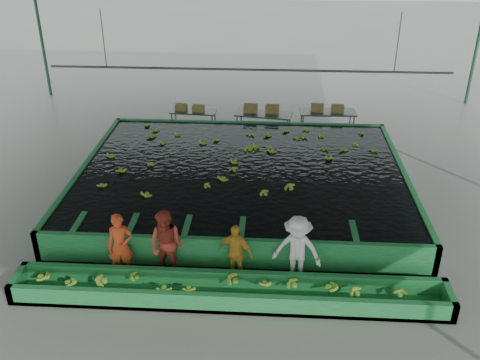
# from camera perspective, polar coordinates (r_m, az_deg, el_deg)

# --- Properties ---
(ground) EXTENTS (80.00, 80.00, 0.00)m
(ground) POSITION_cam_1_polar(r_m,az_deg,el_deg) (15.54, -0.12, -4.12)
(ground) COLOR gray
(ground) RESTS_ON ground
(shed_roof) EXTENTS (20.00, 22.00, 0.04)m
(shed_roof) POSITION_cam_1_polar(r_m,az_deg,el_deg) (13.61, -0.14, 14.13)
(shed_roof) COLOR gray
(shed_roof) RESTS_ON shed_posts
(shed_posts) EXTENTS (20.00, 22.00, 5.00)m
(shed_posts) POSITION_cam_1_polar(r_m,az_deg,el_deg) (14.39, -0.13, 4.40)
(shed_posts) COLOR #245539
(shed_posts) RESTS_ON ground
(flotation_tank) EXTENTS (10.00, 8.00, 0.90)m
(flotation_tank) POSITION_cam_1_polar(r_m,az_deg,el_deg) (16.62, 0.22, -0.10)
(flotation_tank) COLOR #207B39
(flotation_tank) RESTS_ON ground
(tank_water) EXTENTS (9.70, 7.70, 0.00)m
(tank_water) POSITION_cam_1_polar(r_m,az_deg,el_deg) (16.44, 0.22, 1.13)
(tank_water) COLOR black
(tank_water) RESTS_ON flotation_tank
(sorting_trough) EXTENTS (10.00, 1.00, 0.50)m
(sorting_trough) POSITION_cam_1_polar(r_m,az_deg,el_deg) (12.46, -1.21, -11.79)
(sorting_trough) COLOR #207B39
(sorting_trough) RESTS_ON ground
(cableway_rail) EXTENTS (0.08, 0.08, 14.00)m
(cableway_rail) POSITION_cam_1_polar(r_m,az_deg,el_deg) (18.95, 0.87, 11.69)
(cableway_rail) COLOR #59605B
(cableway_rail) RESTS_ON shed_roof
(rail_hanger_left) EXTENTS (0.04, 0.04, 2.00)m
(rail_hanger_left) POSITION_cam_1_polar(r_m,az_deg,el_deg) (19.58, -14.37, 14.41)
(rail_hanger_left) COLOR #59605B
(rail_hanger_left) RESTS_ON shed_roof
(rail_hanger_right) EXTENTS (0.04, 0.04, 2.00)m
(rail_hanger_right) POSITION_cam_1_polar(r_m,az_deg,el_deg) (19.13, 16.49, 13.86)
(rail_hanger_right) COLOR #59605B
(rail_hanger_right) RESTS_ON shed_roof
(worker_a) EXTENTS (0.68, 0.51, 1.68)m
(worker_a) POSITION_cam_1_polar(r_m,az_deg,el_deg) (13.19, -12.64, -6.87)
(worker_a) COLOR #D6461C
(worker_a) RESTS_ON ground
(worker_b) EXTENTS (1.05, 0.93, 1.81)m
(worker_b) POSITION_cam_1_polar(r_m,az_deg,el_deg) (12.90, -7.85, -6.92)
(worker_b) COLOR #A53727
(worker_b) RESTS_ON ground
(worker_c) EXTENTS (0.97, 0.66, 1.52)m
(worker_c) POSITION_cam_1_polar(r_m,az_deg,el_deg) (12.78, -0.51, -7.77)
(worker_c) COLOR gold
(worker_c) RESTS_ON ground
(worker_d) EXTENTS (1.28, 0.90, 1.79)m
(worker_d) POSITION_cam_1_polar(r_m,az_deg,el_deg) (12.70, 6.11, -7.47)
(worker_d) COLOR silver
(worker_d) RESTS_ON ground
(packing_table_left) EXTENTS (1.85, 0.84, 0.82)m
(packing_table_left) POSITION_cam_1_polar(r_m,az_deg,el_deg) (21.60, -4.97, 6.35)
(packing_table_left) COLOR #59605B
(packing_table_left) RESTS_ON ground
(packing_table_mid) EXTENTS (2.26, 1.18, 0.98)m
(packing_table_mid) POSITION_cam_1_polar(r_m,az_deg,el_deg) (20.83, 2.53, 5.86)
(packing_table_mid) COLOR #59605B
(packing_table_mid) RESTS_ON ground
(packing_table_right) EXTENTS (2.19, 0.94, 0.98)m
(packing_table_right) POSITION_cam_1_polar(r_m,az_deg,el_deg) (21.28, 9.24, 6.00)
(packing_table_right) COLOR #59605B
(packing_table_right) RESTS_ON ground
(box_stack_left) EXTENTS (1.18, 0.48, 0.25)m
(box_stack_left) POSITION_cam_1_polar(r_m,az_deg,el_deg) (21.46, -5.37, 7.37)
(box_stack_left) COLOR olive
(box_stack_left) RESTS_ON packing_table_left
(box_stack_mid) EXTENTS (1.37, 0.43, 0.29)m
(box_stack_mid) POSITION_cam_1_polar(r_m,az_deg,el_deg) (20.75, 2.29, 7.23)
(box_stack_mid) COLOR olive
(box_stack_mid) RESTS_ON packing_table_mid
(box_stack_right) EXTENTS (1.29, 0.44, 0.27)m
(box_stack_right) POSITION_cam_1_polar(r_m,az_deg,el_deg) (21.07, 9.27, 7.22)
(box_stack_right) COLOR olive
(box_stack_right) RESTS_ON packing_table_right
(floating_bananas) EXTENTS (8.42, 5.74, 0.11)m
(floating_bananas) POSITION_cam_1_polar(r_m,az_deg,el_deg) (17.16, 0.38, 2.31)
(floating_bananas) COLOR #8FC531
(floating_bananas) RESTS_ON tank_water
(trough_bananas) EXTENTS (8.34, 0.56, 0.11)m
(trough_bananas) POSITION_cam_1_polar(r_m,az_deg,el_deg) (12.36, -1.22, -11.26)
(trough_bananas) COLOR #8FC531
(trough_bananas) RESTS_ON sorting_trough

